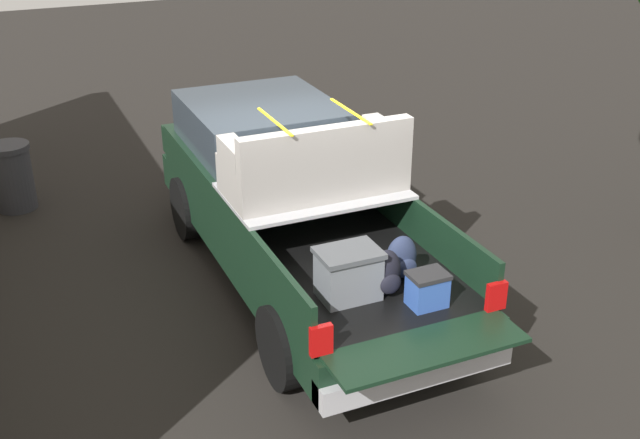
{
  "coord_description": "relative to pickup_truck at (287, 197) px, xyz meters",
  "views": [
    {
      "loc": [
        -7.6,
        3.09,
        4.74
      ],
      "look_at": [
        -0.6,
        0.0,
        1.1
      ],
      "focal_mm": 43.81,
      "sensor_mm": 36.0,
      "label": 1
    }
  ],
  "objects": [
    {
      "name": "ground_plane",
      "position": [
        -0.37,
        -0.0,
        -0.98
      ],
      "size": [
        40.0,
        40.0,
        0.0
      ],
      "primitive_type": "plane",
      "color": "black"
    },
    {
      "name": "trash_can",
      "position": [
        3.29,
        2.95,
        -0.49
      ],
      "size": [
        0.6,
        0.6,
        0.98
      ],
      "color": "#2D2D33",
      "rests_on": "ground_plane"
    },
    {
      "name": "pickup_truck",
      "position": [
        0.0,
        0.0,
        0.0
      ],
      "size": [
        6.05,
        2.06,
        2.23
      ],
      "color": "black",
      "rests_on": "ground_plane"
    }
  ]
}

